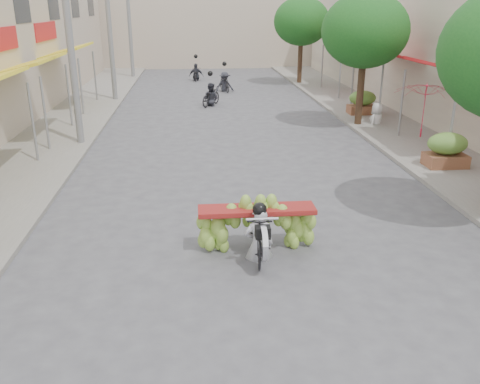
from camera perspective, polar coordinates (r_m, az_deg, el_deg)
The scene contains 17 objects.
ground at distance 7.85m, azimuth 6.10°, elevation -16.87°, with size 120.00×120.00×0.00m, color #525256.
sidewalk_left at distance 22.35m, azimuth -19.95°, elevation 6.99°, with size 4.00×60.00×0.12m, color gray.
sidewalk_right at distance 23.19m, azimuth 16.10°, elevation 7.85°, with size 4.00×60.00×0.12m, color gray.
far_building at distance 44.16m, azimuth -3.75°, elevation 18.60°, with size 20.00×6.00×7.00m, color #B9A892.
utility_pole_mid at distance 18.57m, azimuth -18.71°, elevation 17.09°, with size 0.60×0.24×8.00m.
utility_pole_far at distance 27.42m, azimuth -14.52°, elevation 18.18°, with size 0.60×0.24×8.00m.
utility_pole_back at distance 36.35m, azimuth -12.36°, elevation 18.70°, with size 0.60×0.24×8.00m.
street_tree_mid at distance 21.25m, azimuth 13.88°, elevation 17.15°, with size 3.40×3.40×5.25m.
street_tree_far at distance 32.84m, azimuth 6.92°, elevation 18.46°, with size 3.40×3.40×5.25m.
produce_crate_mid at distance 16.51m, azimuth 22.23°, elevation 4.67°, with size 1.20×0.88×1.16m.
produce_crate_far at distance 23.72m, azimuth 13.57°, elevation 9.95°, with size 1.20×0.88×1.16m.
banana_motorbike at distance 10.03m, azimuth 2.03°, elevation -3.55°, with size 2.34×1.86×1.99m.
market_umbrella at distance 17.09m, azimuth 20.30°, elevation 11.49°, with size 2.52×2.52×1.76m.
pedestrian at distance 21.85m, azimuth 15.23°, elevation 9.62°, with size 0.94×0.92×1.68m.
bg_motorbike_a at distance 25.68m, azimuth -3.33°, elevation 11.27°, with size 1.34×1.76×1.95m.
bg_motorbike_b at distance 29.99m, azimuth -1.74°, elevation 12.78°, with size 1.16×1.84×1.95m.
bg_motorbike_c at distance 34.62m, azimuth -4.96°, elevation 13.72°, with size 1.03×1.47×1.95m.
Camera 1 is at (-1.37, -6.12, 4.72)m, focal length 38.00 mm.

